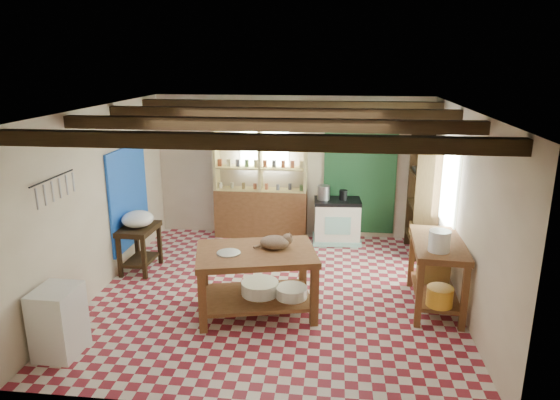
# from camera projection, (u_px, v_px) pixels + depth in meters

# --- Properties ---
(floor) EXTENTS (5.00, 5.00, 0.02)m
(floor) POSITION_uv_depth(u_px,v_px,m) (275.00, 293.00, 7.16)
(floor) COLOR maroon
(floor) RESTS_ON ground
(ceiling) EXTENTS (5.00, 5.00, 0.02)m
(ceiling) POSITION_uv_depth(u_px,v_px,m) (274.00, 109.00, 6.44)
(ceiling) COLOR #46474B
(ceiling) RESTS_ON wall_back
(wall_back) EXTENTS (5.00, 0.04, 2.60)m
(wall_back) POSITION_uv_depth(u_px,v_px,m) (292.00, 167.00, 9.19)
(wall_back) COLOR beige
(wall_back) RESTS_ON floor
(wall_front) EXTENTS (5.00, 0.04, 2.60)m
(wall_front) POSITION_uv_depth(u_px,v_px,m) (240.00, 285.00, 4.41)
(wall_front) COLOR beige
(wall_front) RESTS_ON floor
(wall_left) EXTENTS (0.04, 5.00, 2.60)m
(wall_left) POSITION_uv_depth(u_px,v_px,m) (100.00, 200.00, 7.07)
(wall_left) COLOR beige
(wall_left) RESTS_ON floor
(wall_right) EXTENTS (0.04, 5.00, 2.60)m
(wall_right) POSITION_uv_depth(u_px,v_px,m) (464.00, 212.00, 6.52)
(wall_right) COLOR beige
(wall_right) RESTS_ON floor
(ceiling_beams) EXTENTS (5.00, 3.80, 0.15)m
(ceiling_beams) POSITION_uv_depth(u_px,v_px,m) (274.00, 118.00, 6.47)
(ceiling_beams) COLOR #322211
(ceiling_beams) RESTS_ON ceiling
(blue_wall_patch) EXTENTS (0.04, 1.40, 1.60)m
(blue_wall_patch) POSITION_uv_depth(u_px,v_px,m) (129.00, 197.00, 7.98)
(blue_wall_patch) COLOR blue
(blue_wall_patch) RESTS_ON wall_left
(green_wall_patch) EXTENTS (1.30, 0.04, 2.30)m
(green_wall_patch) POSITION_uv_depth(u_px,v_px,m) (360.00, 172.00, 9.03)
(green_wall_patch) COLOR #1C4726
(green_wall_patch) RESTS_ON wall_back
(window_back) EXTENTS (0.90, 0.02, 0.80)m
(window_back) POSITION_uv_depth(u_px,v_px,m) (264.00, 145.00, 9.11)
(window_back) COLOR silver
(window_back) RESTS_ON wall_back
(window_right) EXTENTS (0.02, 1.30, 1.20)m
(window_right) POSITION_uv_depth(u_px,v_px,m) (447.00, 185.00, 7.45)
(window_right) COLOR silver
(window_right) RESTS_ON wall_right
(utensil_rail) EXTENTS (0.06, 0.90, 0.28)m
(utensil_rail) POSITION_uv_depth(u_px,v_px,m) (54.00, 188.00, 5.79)
(utensil_rail) COLOR black
(utensil_rail) RESTS_ON wall_left
(pot_rack) EXTENTS (0.86, 0.12, 0.36)m
(pot_rack) POSITION_uv_depth(u_px,v_px,m) (363.00, 123.00, 8.38)
(pot_rack) COLOR black
(pot_rack) RESTS_ON ceiling
(shelving_unit) EXTENTS (1.70, 0.34, 2.20)m
(shelving_unit) POSITION_uv_depth(u_px,v_px,m) (261.00, 179.00, 9.12)
(shelving_unit) COLOR tan
(shelving_unit) RESTS_ON floor
(tall_rack) EXTENTS (0.40, 0.86, 2.00)m
(tall_rack) POSITION_uv_depth(u_px,v_px,m) (423.00, 197.00, 8.35)
(tall_rack) COLOR #322211
(tall_rack) RESTS_ON floor
(work_table) EXTENTS (1.70, 1.33, 0.86)m
(work_table) POSITION_uv_depth(u_px,v_px,m) (256.00, 282.00, 6.50)
(work_table) COLOR brown
(work_table) RESTS_ON floor
(stove) EXTENTS (0.85, 0.60, 0.80)m
(stove) POSITION_uv_depth(u_px,v_px,m) (337.00, 221.00, 9.00)
(stove) COLOR white
(stove) RESTS_ON floor
(prep_table) EXTENTS (0.52, 0.74, 0.72)m
(prep_table) POSITION_uv_depth(u_px,v_px,m) (140.00, 248.00, 7.81)
(prep_table) COLOR #322211
(prep_table) RESTS_ON floor
(white_cabinet) EXTENTS (0.45, 0.54, 0.79)m
(white_cabinet) POSITION_uv_depth(u_px,v_px,m) (59.00, 321.00, 5.58)
(white_cabinet) COLOR white
(white_cabinet) RESTS_ON floor
(right_counter) EXTENTS (0.73, 1.34, 0.93)m
(right_counter) POSITION_uv_depth(u_px,v_px,m) (436.00, 274.00, 6.63)
(right_counter) COLOR brown
(right_counter) RESTS_ON floor
(cat) EXTENTS (0.47, 0.42, 0.17)m
(cat) POSITION_uv_depth(u_px,v_px,m) (275.00, 242.00, 6.44)
(cat) COLOR #8E6D52
(cat) RESTS_ON work_table
(steel_tray) EXTENTS (0.36, 0.36, 0.02)m
(steel_tray) POSITION_uv_depth(u_px,v_px,m) (229.00, 253.00, 6.29)
(steel_tray) COLOR #ABABB3
(steel_tray) RESTS_ON work_table
(basin_large) EXTENTS (0.60, 0.60, 0.17)m
(basin_large) POSITION_uv_depth(u_px,v_px,m) (260.00, 288.00, 6.58)
(basin_large) COLOR white
(basin_large) RESTS_ON work_table
(basin_small) EXTENTS (0.49, 0.49, 0.14)m
(basin_small) POSITION_uv_depth(u_px,v_px,m) (292.00, 292.00, 6.49)
(basin_small) COLOR white
(basin_small) RESTS_ON work_table
(kettle_left) EXTENTS (0.24, 0.24, 0.26)m
(kettle_left) POSITION_uv_depth(u_px,v_px,m) (324.00, 193.00, 8.87)
(kettle_left) COLOR #ABABB3
(kettle_left) RESTS_ON stove
(kettle_right) EXTENTS (0.15, 0.15, 0.18)m
(kettle_right) POSITION_uv_depth(u_px,v_px,m) (343.00, 195.00, 8.86)
(kettle_right) COLOR black
(kettle_right) RESTS_ON stove
(enamel_bowl) EXTENTS (0.51, 0.51, 0.24)m
(enamel_bowl) POSITION_uv_depth(u_px,v_px,m) (138.00, 219.00, 7.68)
(enamel_bowl) COLOR white
(enamel_bowl) RESTS_ON prep_table
(white_bucket) EXTENTS (0.28, 0.28, 0.26)m
(white_bucket) POSITION_uv_depth(u_px,v_px,m) (439.00, 241.00, 6.14)
(white_bucket) COLOR white
(white_bucket) RESTS_ON right_counter
(wicker_basket) EXTENTS (0.43, 0.36, 0.29)m
(wicker_basket) POSITION_uv_depth(u_px,v_px,m) (433.00, 270.00, 6.93)
(wicker_basket) COLOR #AB8345
(wicker_basket) RESTS_ON right_counter
(yellow_tub) EXTENTS (0.35, 0.35, 0.24)m
(yellow_tub) POSITION_uv_depth(u_px,v_px,m) (440.00, 296.00, 6.23)
(yellow_tub) COLOR gold
(yellow_tub) RESTS_ON right_counter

